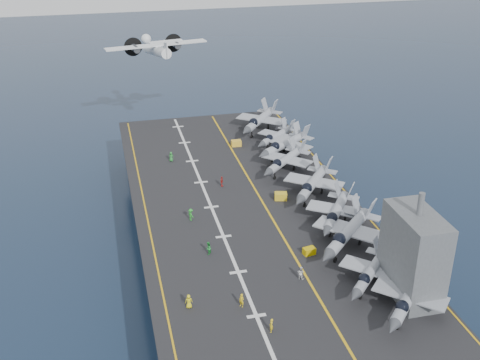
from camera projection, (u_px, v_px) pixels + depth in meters
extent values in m
plane|color=#142135|center=(245.00, 254.00, 108.21)|extent=(500.00, 500.00, 0.00)
cube|color=#56595E|center=(245.00, 230.00, 106.05)|extent=(36.00, 90.00, 10.00)
cube|color=black|center=(245.00, 204.00, 103.80)|extent=(38.00, 92.00, 0.40)
cube|color=gold|center=(262.00, 201.00, 104.33)|extent=(0.35, 90.00, 0.02)
cube|color=silver|center=(211.00, 207.00, 102.44)|extent=(0.50, 90.00, 0.02)
cube|color=gold|center=(147.00, 214.00, 100.13)|extent=(0.25, 90.00, 0.02)
cube|color=gold|center=(346.00, 192.00, 107.59)|extent=(0.25, 90.00, 0.02)
imported|color=yellow|center=(189.00, 301.00, 77.27)|extent=(1.20, 0.81, 1.98)
imported|color=yellow|center=(242.00, 300.00, 77.48)|extent=(1.33, 1.39, 1.94)
imported|color=green|center=(208.00, 248.00, 88.76)|extent=(1.40, 1.46, 2.03)
imported|color=green|center=(191.00, 215.00, 97.98)|extent=(1.24, 1.46, 2.06)
imported|color=#AB221E|center=(222.00, 181.00, 109.30)|extent=(1.23, 1.40, 1.95)
imported|color=#268C33|center=(171.00, 157.00, 119.56)|extent=(1.39, 1.18, 1.97)
imported|color=yellow|center=(271.00, 325.00, 73.05)|extent=(1.08, 1.31, 1.88)
imported|color=silver|center=(301.00, 273.00, 83.06)|extent=(1.42, 1.39, 1.99)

